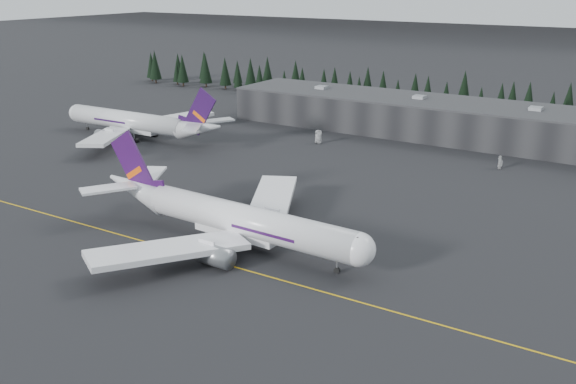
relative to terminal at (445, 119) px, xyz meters
The scene contains 8 objects.
ground 125.16m from the terminal, 90.00° to the right, with size 1400.00×1400.00×0.00m, color black.
taxiline 127.16m from the terminal, 90.00° to the right, with size 400.00×0.40×0.02m, color gold.
terminal is the anchor object (origin of this frame).
treeline 37.02m from the terminal, 90.00° to the left, with size 360.00×20.00×15.00m, color black.
jet_main 118.00m from the terminal, 93.60° to the right, with size 70.88×65.36×20.83m.
jet_parked 107.24m from the terminal, 146.22° to the right, with size 69.28×63.95×20.37m.
gse_vehicle_a 46.58m from the terminal, 135.38° to the right, with size 2.18×4.73×1.32m, color silver.
gse_vehicle_b 41.82m from the terminal, 47.87° to the right, with size 1.61×4.00×1.36m, color silver.
Camera 1 is at (70.70, -93.51, 53.96)m, focal length 40.00 mm.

